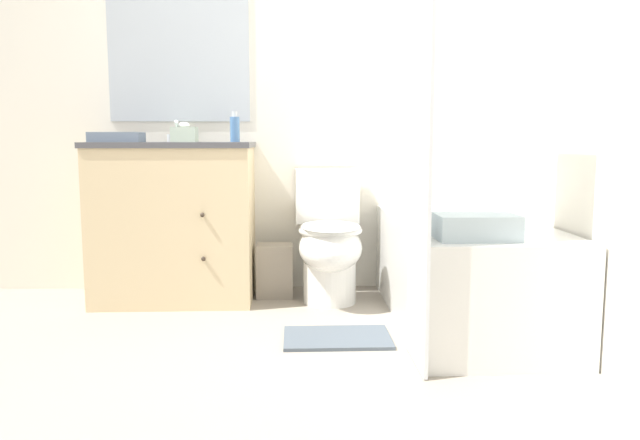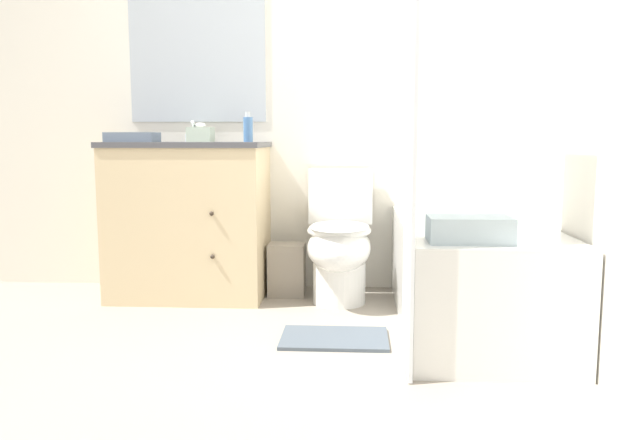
# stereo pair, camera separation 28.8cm
# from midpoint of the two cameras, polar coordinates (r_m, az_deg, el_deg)

# --- Properties ---
(ground_plane) EXTENTS (14.00, 14.00, 0.00)m
(ground_plane) POSITION_cam_midpoint_polar(r_m,az_deg,el_deg) (2.30, 0.55, -15.79)
(ground_plane) COLOR gray
(wall_back) EXTENTS (8.00, 0.06, 2.50)m
(wall_back) POSITION_cam_midpoint_polar(r_m,az_deg,el_deg) (3.80, 1.78, 12.65)
(wall_back) COLOR white
(wall_back) RESTS_ON ground_plane
(wall_right) EXTENTS (0.05, 2.65, 2.50)m
(wall_right) POSITION_cam_midpoint_polar(r_m,az_deg,el_deg) (3.14, 23.93, 13.11)
(wall_right) COLOR white
(wall_right) RESTS_ON ground_plane
(vanity_cabinet) EXTENTS (0.88, 0.57, 0.89)m
(vanity_cabinet) POSITION_cam_midpoint_polar(r_m,az_deg,el_deg) (3.61, -9.62, 0.16)
(vanity_cabinet) COLOR beige
(vanity_cabinet) RESTS_ON ground_plane
(sink_faucet) EXTENTS (0.14, 0.12, 0.12)m
(sink_faucet) POSITION_cam_midpoint_polar(r_m,az_deg,el_deg) (3.77, -9.11, 7.60)
(sink_faucet) COLOR silver
(sink_faucet) RESTS_ON vanity_cabinet
(toilet) EXTENTS (0.37, 0.66, 0.73)m
(toilet) POSITION_cam_midpoint_polar(r_m,az_deg,el_deg) (3.45, 4.18, -1.92)
(toilet) COLOR white
(toilet) RESTS_ON ground_plane
(bathtub) EXTENTS (0.67, 1.49, 0.50)m
(bathtub) POSITION_cam_midpoint_polar(r_m,az_deg,el_deg) (3.16, 16.11, -4.73)
(bathtub) COLOR white
(bathtub) RESTS_ON ground_plane
(shower_curtain) EXTENTS (0.02, 0.37, 1.94)m
(shower_curtain) POSITION_cam_midpoint_polar(r_m,az_deg,el_deg) (2.44, 11.74, 8.90)
(shower_curtain) COLOR white
(shower_curtain) RESTS_ON ground_plane
(wastebasket) EXTENTS (0.21, 0.18, 0.30)m
(wastebasket) POSITION_cam_midpoint_polar(r_m,az_deg,el_deg) (3.62, -0.77, -4.57)
(wastebasket) COLOR gray
(wastebasket) RESTS_ON ground_plane
(tissue_box) EXTENTS (0.14, 0.13, 0.11)m
(tissue_box) POSITION_cam_midpoint_polar(r_m,az_deg,el_deg) (3.70, -8.68, 7.77)
(tissue_box) COLOR silver
(tissue_box) RESTS_ON vanity_cabinet
(soap_dispenser) EXTENTS (0.05, 0.05, 0.17)m
(soap_dispenser) POSITION_cam_midpoint_polar(r_m,az_deg,el_deg) (3.56, -4.29, 8.33)
(soap_dispenser) COLOR #4C7AB2
(soap_dispenser) RESTS_ON vanity_cabinet
(hand_towel_folded) EXTENTS (0.27, 0.17, 0.05)m
(hand_towel_folded) POSITION_cam_midpoint_polar(r_m,az_deg,el_deg) (3.52, -14.56, 7.34)
(hand_towel_folded) COLOR slate
(hand_towel_folded) RESTS_ON vanity_cabinet
(bath_towel_folded) EXTENTS (0.32, 0.21, 0.10)m
(bath_towel_folded) POSITION_cam_midpoint_polar(r_m,az_deg,el_deg) (2.53, 16.68, -0.82)
(bath_towel_folded) COLOR silver
(bath_towel_folded) RESTS_ON bathtub
(bath_mat) EXTENTS (0.48, 0.33, 0.02)m
(bath_mat) POSITION_cam_midpoint_polar(r_m,az_deg,el_deg) (2.88, 4.25, -10.77)
(bath_mat) COLOR #4C5660
(bath_mat) RESTS_ON ground_plane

